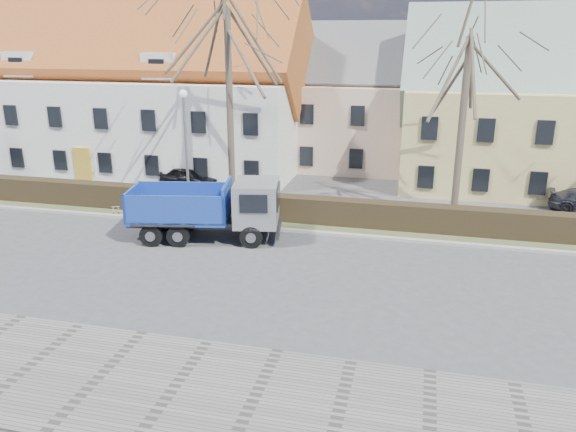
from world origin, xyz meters
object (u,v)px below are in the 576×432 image
(dump_truck, at_px, (200,209))
(parked_car_a, at_px, (190,177))
(cart_frame, at_px, (112,210))
(streetlight, at_px, (186,150))

(dump_truck, height_order, parked_car_a, dump_truck)
(cart_frame, xyz_separation_m, parked_car_a, (1.70, 6.25, 0.38))
(cart_frame, bearing_deg, parked_car_a, 74.75)
(cart_frame, relative_size, parked_car_a, 0.16)
(dump_truck, relative_size, streetlight, 1.11)
(dump_truck, height_order, cart_frame, dump_truck)
(dump_truck, bearing_deg, parked_car_a, 105.02)
(parked_car_a, bearing_deg, dump_truck, -142.12)
(dump_truck, height_order, streetlight, streetlight)
(streetlight, distance_m, parked_car_a, 5.13)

